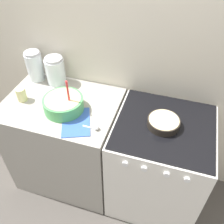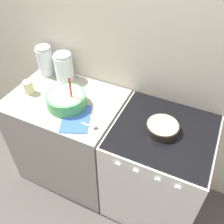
# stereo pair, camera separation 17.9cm
# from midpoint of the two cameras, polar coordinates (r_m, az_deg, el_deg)

# --- Properties ---
(ground_plane) EXTENTS (12.00, 12.00, 0.00)m
(ground_plane) POSITION_cam_midpoint_polar(r_m,az_deg,el_deg) (2.42, -0.75, -22.26)
(ground_plane) COLOR #4C4742
(wall_back) EXTENTS (4.78, 0.05, 2.40)m
(wall_back) POSITION_cam_midpoint_polar(r_m,az_deg,el_deg) (1.96, 8.12, 11.69)
(wall_back) COLOR beige
(wall_back) RESTS_ON ground_plane
(countertop_cabinet) EXTENTS (0.89, 0.68, 0.93)m
(countertop_cabinet) POSITION_cam_midpoint_polar(r_m,az_deg,el_deg) (2.32, -7.16, -5.88)
(countertop_cabinet) COLOR #9E998E
(countertop_cabinet) RESTS_ON ground_plane
(stove) EXTENTS (0.72, 0.70, 0.93)m
(stove) POSITION_cam_midpoint_polar(r_m,az_deg,el_deg) (2.14, 12.53, -12.81)
(stove) COLOR white
(stove) RESTS_ON ground_plane
(mixing_bowl) EXTENTS (0.30, 0.30, 0.27)m
(mixing_bowl) POSITION_cam_midpoint_polar(r_m,az_deg,el_deg) (1.90, -7.78, 2.79)
(mixing_bowl) COLOR #4CA559
(mixing_bowl) RESTS_ON countertop_cabinet
(baking_pan) EXTENTS (0.23, 0.23, 0.06)m
(baking_pan) POSITION_cam_midpoint_polar(r_m,az_deg,el_deg) (1.76, 14.34, -3.54)
(baking_pan) COLOR black
(baking_pan) RESTS_ON stove
(storage_jar_left) EXTENTS (0.14, 0.14, 0.26)m
(storage_jar_left) POSITION_cam_midpoint_polar(r_m,az_deg,el_deg) (2.26, -12.74, 10.94)
(storage_jar_left) COLOR silver
(storage_jar_left) RESTS_ON countertop_cabinet
(storage_jar_middle) EXTENTS (0.16, 0.16, 0.24)m
(storage_jar_middle) POSITION_cam_midpoint_polar(r_m,az_deg,el_deg) (2.17, -8.55, 9.76)
(storage_jar_middle) COLOR silver
(storage_jar_middle) RESTS_ON countertop_cabinet
(tin_can) EXTENTS (0.08, 0.08, 0.11)m
(tin_can) POSITION_cam_midpoint_polar(r_m,az_deg,el_deg) (2.09, -16.24, 5.38)
(tin_can) COLOR beige
(tin_can) RESTS_ON countertop_cabinet
(recipe_page) EXTENTS (0.29, 0.34, 0.01)m
(recipe_page) POSITION_cam_midpoint_polar(r_m,az_deg,el_deg) (1.81, -5.49, -1.62)
(recipe_page) COLOR #3359B2
(recipe_page) RESTS_ON countertop_cabinet
(measuring_spoon) EXTENTS (0.12, 0.04, 0.04)m
(measuring_spoon) POSITION_cam_midpoint_polar(r_m,az_deg,el_deg) (1.73, -1.50, -3.33)
(measuring_spoon) COLOR white
(measuring_spoon) RESTS_ON countertop_cabinet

